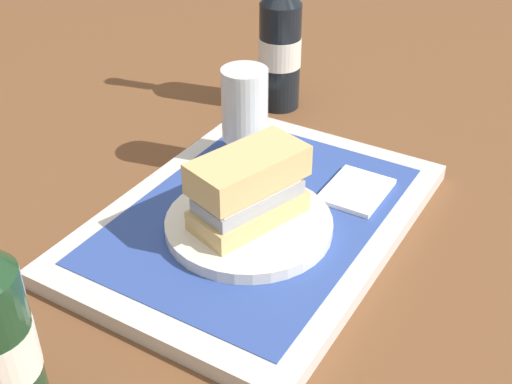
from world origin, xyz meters
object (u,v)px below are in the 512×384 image
plate (249,224)px  beer_glass (245,110)px  sandwich (251,186)px  beer_bottle (280,43)px

plate → beer_glass: 0.17m
sandwich → beer_glass: bearing=51.7°
beer_glass → beer_bottle: beer_bottle is taller
sandwich → beer_bottle: beer_bottle is taller
sandwich → beer_glass: beer_glass is taller
plate → beer_bottle: (0.33, 0.15, 0.08)m
plate → beer_bottle: beer_bottle is taller
plate → sandwich: size_ratio=1.33×
plate → beer_bottle: bearing=23.8°
beer_glass → beer_bottle: (0.20, 0.06, 0.01)m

